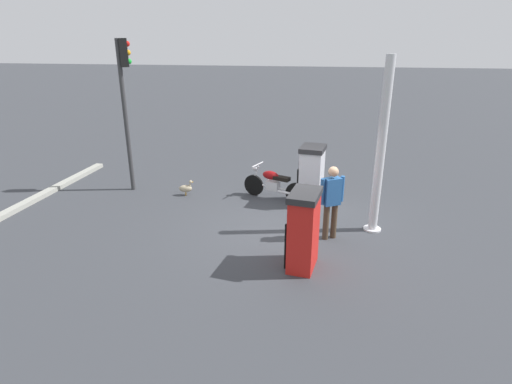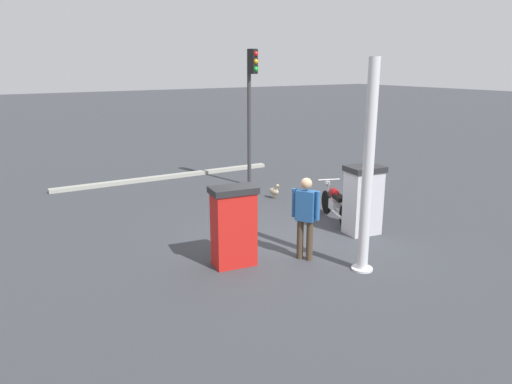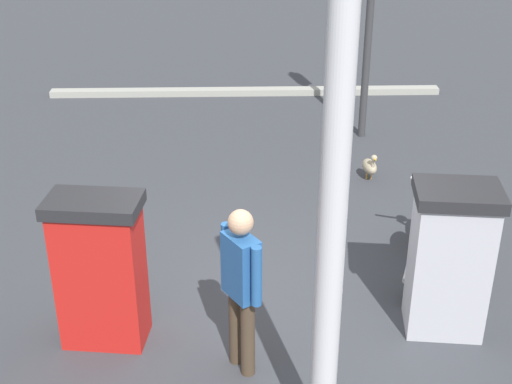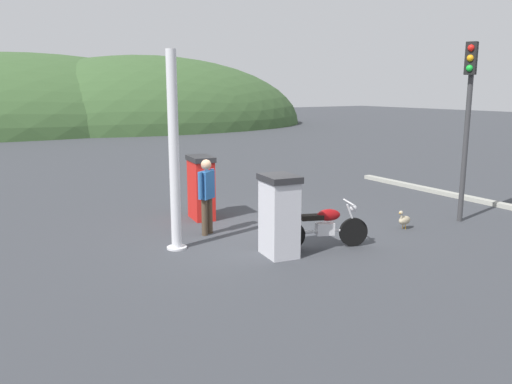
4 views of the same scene
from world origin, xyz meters
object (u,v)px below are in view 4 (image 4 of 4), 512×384
motorcycle_near_pump (324,226)px  roadside_traffic_light (468,103)px  attendant_person (207,192)px  canopy_support_pole (174,156)px  wandering_duck (404,220)px  fuel_pump_near (279,215)px  fuel_pump_far (201,187)px

motorcycle_near_pump → roadside_traffic_light: roadside_traffic_light is taller
attendant_person → canopy_support_pole: bearing=-148.6°
motorcycle_near_pump → wandering_duck: size_ratio=4.01×
motorcycle_near_pump → roadside_traffic_light: (4.08, -0.11, 2.37)m
fuel_pump_near → wandering_duck: size_ratio=3.49×
roadside_traffic_light → canopy_support_pole: roadside_traffic_light is taller
wandering_duck → roadside_traffic_light: 3.08m
wandering_duck → canopy_support_pole: size_ratio=0.12×
attendant_person → canopy_support_pole: canopy_support_pole is taller
fuel_pump_far → canopy_support_pole: (-1.49, -1.91, 1.07)m
motorcycle_near_pump → fuel_pump_near: bearing=175.0°
fuel_pump_near → motorcycle_near_pump: 1.08m
fuel_pump_far → roadside_traffic_light: 6.54m
roadside_traffic_light → canopy_support_pole: 6.86m
wandering_duck → canopy_support_pole: (-4.97, 1.39, 1.64)m
fuel_pump_far → wandering_duck: bearing=-43.5°
attendant_person → roadside_traffic_light: roadside_traffic_light is taller
fuel_pump_far → motorcycle_near_pump: fuel_pump_far is taller
fuel_pump_far → motorcycle_near_pump: size_ratio=0.86×
wandering_duck → roadside_traffic_light: bearing=-8.3°
attendant_person → fuel_pump_far: bearing=68.8°
attendant_person → fuel_pump_near: bearing=-75.9°
fuel_pump_near → attendant_person: bearing=104.1°
fuel_pump_near → roadside_traffic_light: roadside_traffic_light is taller
fuel_pump_near → fuel_pump_far: fuel_pump_near is taller
attendant_person → wandering_duck: size_ratio=3.69×
motorcycle_near_pump → attendant_person: (-1.53, 2.12, 0.50)m
fuel_pump_far → attendant_person: bearing=-111.2°
fuel_pump_near → roadside_traffic_light: size_ratio=0.37×
wandering_duck → roadside_traffic_light: (1.63, -0.24, 2.60)m
fuel_pump_near → motorcycle_near_pump: bearing=-5.0°
roadside_traffic_light → wandering_duck: bearing=171.7°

